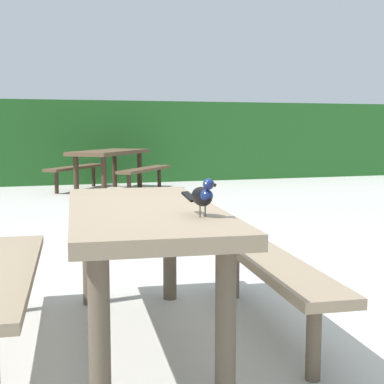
{
  "coord_description": "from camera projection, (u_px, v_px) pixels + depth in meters",
  "views": [
    {
      "loc": [
        -0.92,
        -2.96,
        1.15
      ],
      "look_at": [
        -0.1,
        -0.38,
        0.84
      ],
      "focal_mm": 52.27,
      "sensor_mm": 36.0,
      "label": 1
    }
  ],
  "objects": [
    {
      "name": "ground_plane",
      "position": [
        189.0,
        329.0,
        3.21
      ],
      "size": [
        60.0,
        60.0,
        0.0
      ],
      "primitive_type": "plane",
      "color": "#B7B5AD"
    },
    {
      "name": "hedge_wall",
      "position": [
        60.0,
        142.0,
        11.83
      ],
      "size": [
        28.0,
        1.54,
        1.7
      ],
      "primitive_type": "cube",
      "color": "#235B23",
      "rests_on": "ground"
    },
    {
      "name": "picnic_table_foreground",
      "position": [
        143.0,
        240.0,
        2.98
      ],
      "size": [
        1.84,
        1.87,
        0.74
      ],
      "color": "#84725B",
      "rests_on": "ground"
    },
    {
      "name": "bird_grackle",
      "position": [
        203.0,
        195.0,
        2.57
      ],
      "size": [
        0.1,
        0.28,
        0.18
      ],
      "color": "black",
      "rests_on": "picnic_table_foreground"
    },
    {
      "name": "picnic_table_mid_right",
      "position": [
        109.0,
        161.0,
        10.05
      ],
      "size": [
        2.37,
        2.38,
        0.74
      ],
      "color": "brown",
      "rests_on": "ground"
    }
  ]
}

